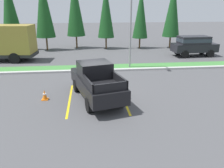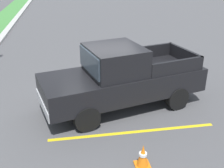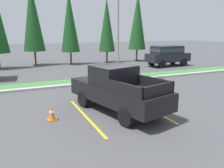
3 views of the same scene
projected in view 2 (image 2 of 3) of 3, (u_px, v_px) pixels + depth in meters
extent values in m
plane|color=#4C4C4F|center=(100.00, 103.00, 9.42)|extent=(120.00, 120.00, 0.00)
cube|color=yellow|center=(133.00, 132.00, 7.79)|extent=(0.12, 4.80, 0.01)
cube|color=yellow|center=(115.00, 87.00, 10.57)|extent=(0.12, 4.80, 0.01)
cylinder|color=black|center=(87.00, 118.00, 7.75)|extent=(0.46, 0.81, 0.76)
cylinder|color=black|center=(70.00, 94.00, 9.16)|extent=(0.46, 0.81, 0.76)
cylinder|color=black|center=(177.00, 98.00, 8.89)|extent=(0.46, 0.81, 0.76)
cylinder|color=black|center=(150.00, 79.00, 10.31)|extent=(0.46, 0.81, 0.76)
cube|color=black|center=(123.00, 82.00, 8.82)|extent=(3.13, 5.51, 0.76)
cube|color=black|center=(115.00, 60.00, 8.38)|extent=(2.10, 1.99, 0.84)
cube|color=#2D3842|center=(89.00, 62.00, 8.06)|extent=(1.58, 0.46, 0.63)
cube|color=black|center=(178.00, 67.00, 8.40)|extent=(0.57, 1.87, 0.44)
cube|color=black|center=(149.00, 52.00, 9.82)|extent=(0.57, 1.87, 0.44)
cube|color=black|center=(184.00, 55.00, 9.44)|extent=(1.77, 0.54, 0.44)
cube|color=silver|center=(44.00, 104.00, 7.98)|extent=(1.79, 0.60, 0.28)
cube|color=orange|center=(142.00, 165.00, 6.50)|extent=(0.36, 0.36, 0.04)
cone|color=orange|center=(143.00, 155.00, 6.37)|extent=(0.28, 0.28, 0.56)
cylinder|color=white|center=(143.00, 154.00, 6.36)|extent=(0.19, 0.19, 0.07)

